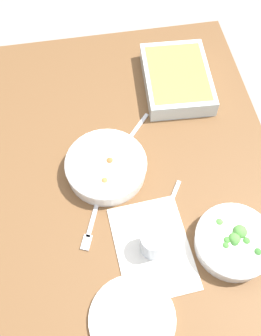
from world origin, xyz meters
The scene contains 12 objects.
ground_plane centered at (0.00, 0.00, 0.00)m, with size 6.00×6.00×0.00m, color #9E9389.
dining_table centered at (0.00, 0.00, 0.65)m, with size 1.20×0.90×0.74m.
placemat centered at (0.26, 0.02, 0.74)m, with size 0.28×0.20×0.00m, color silver.
stew_bowl centered at (0.00, -0.07, 0.77)m, with size 0.25×0.25×0.06m.
broccoli_bowl centered at (0.29, 0.23, 0.77)m, with size 0.22×0.22×0.07m.
baking_dish centered at (-0.31, 0.21, 0.77)m, with size 0.31×0.24×0.06m.
drink_cup centered at (0.26, 0.02, 0.78)m, with size 0.07×0.07×0.08m.
side_plate centered at (0.43, -0.07, 0.75)m, with size 0.22×0.22×0.01m, color white.
spoon_by_stew centered at (-0.11, 0.01, 0.74)m, with size 0.15×0.13×0.01m.
spoon_by_broccoli centered at (0.30, 0.19, 0.74)m, with size 0.04×0.18×0.01m.
spoon_spare centered at (0.17, 0.08, 0.74)m, with size 0.16×0.11×0.01m.
fork_on_table centered at (0.17, -0.14, 0.74)m, with size 0.17×0.08×0.01m.
Camera 1 is at (0.60, -0.10, 1.79)m, focal length 42.28 mm.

